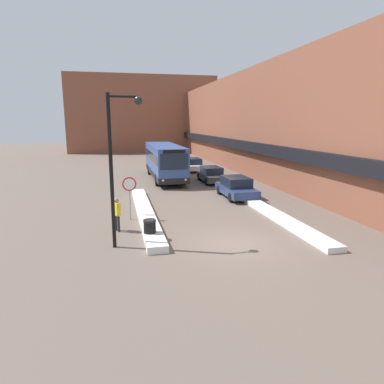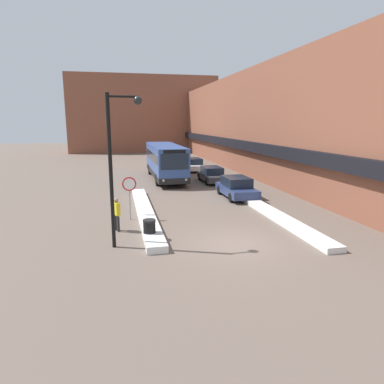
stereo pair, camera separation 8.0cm
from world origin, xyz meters
TOP-DOWN VIEW (x-y plane):
  - ground_plane at (0.00, 0.00)m, footprint 160.00×160.00m
  - building_row_right at (9.98, 24.00)m, footprint 5.50×60.00m
  - building_backdrop_far at (0.00, 50.74)m, footprint 26.00×8.00m
  - snow_bank_left at (-3.60, 5.74)m, footprint 0.90×12.51m
  - snow_bank_right at (3.60, 4.51)m, footprint 0.90×13.15m
  - city_bus at (-0.64, 18.11)m, footprint 2.58×10.79m
  - parked_car_front at (3.20, 9.04)m, footprint 1.93×4.35m
  - parked_car_middle at (3.20, 15.49)m, footprint 1.84×4.22m
  - parked_car_back at (3.20, 22.99)m, footprint 1.86×4.21m
  - stop_sign at (-4.47, 4.90)m, footprint 0.76×0.08m
  - street_lamp at (-5.06, 0.76)m, footprint 1.46×0.36m
  - pedestrian at (-5.20, 3.01)m, footprint 0.39×0.50m
  - trash_bin at (-3.75, 1.40)m, footprint 0.59×0.59m

SIDE VIEW (x-z plane):
  - ground_plane at x=0.00m, z-range 0.00..0.00m
  - snow_bank_right at x=3.60m, z-range 0.00..0.28m
  - snow_bank_left at x=-3.60m, z-range 0.00..0.33m
  - trash_bin at x=-3.75m, z-range 0.00..0.95m
  - parked_car_middle at x=3.20m, z-range 0.00..1.39m
  - parked_car_back at x=3.20m, z-range 0.00..1.39m
  - parked_car_front at x=3.20m, z-range 0.00..1.48m
  - pedestrian at x=-5.20m, z-range 0.17..1.85m
  - city_bus at x=-0.64m, z-range 0.13..3.35m
  - stop_sign at x=-4.47m, z-range 0.54..2.94m
  - street_lamp at x=-5.06m, z-range 0.77..7.25m
  - building_row_right at x=9.98m, z-range -0.02..10.34m
  - building_backdrop_far at x=0.00m, z-range 0.00..13.28m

